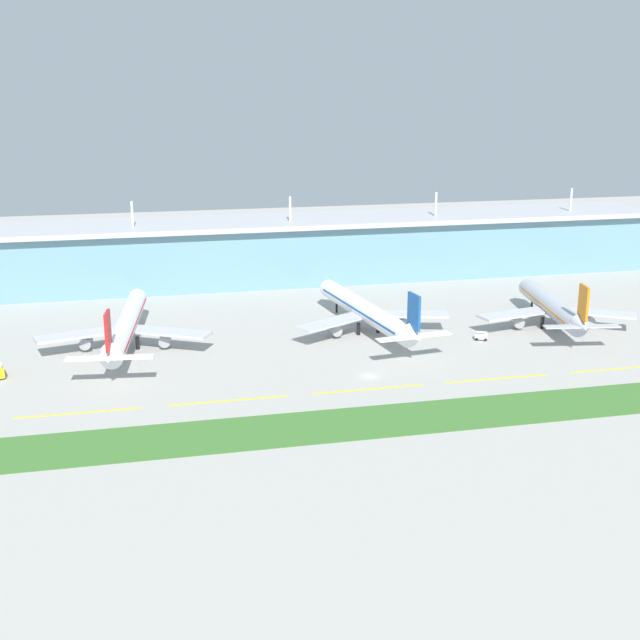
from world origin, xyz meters
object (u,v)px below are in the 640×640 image
object	(u,v)px
airliner_near_middle	(125,326)
baggage_cart	(481,336)
airliner_center	(367,311)
airliner_far_middle	(552,307)

from	to	relation	value
airliner_near_middle	baggage_cart	world-z (taller)	airliner_near_middle
baggage_cart	airliner_near_middle	bearing A→B (deg)	171.26
airliner_center	airliner_near_middle	bearing A→B (deg)	179.73
airliner_near_middle	airliner_center	distance (m)	69.83
airliner_far_middle	airliner_near_middle	bearing A→B (deg)	176.53
airliner_center	baggage_cart	size ratio (longest dim) A/B	17.41
airliner_near_middle	baggage_cart	distance (m)	101.39
airliner_near_middle	baggage_cart	size ratio (longest dim) A/B	17.71
airliner_near_middle	airliner_center	world-z (taller)	same
baggage_cart	airliner_far_middle	bearing A→B (deg)	16.49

